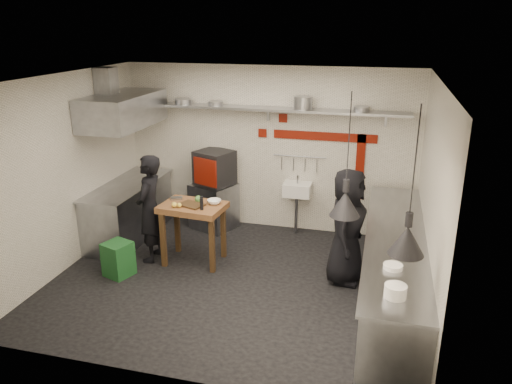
% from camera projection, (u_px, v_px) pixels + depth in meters
% --- Properties ---
extents(floor, '(5.00, 5.00, 0.00)m').
position_uv_depth(floor, '(234.00, 281.00, 7.04)').
color(floor, black).
rests_on(floor, ground).
extents(ceiling, '(5.00, 5.00, 0.00)m').
position_uv_depth(ceiling, '(230.00, 79.00, 6.13)').
color(ceiling, beige).
rests_on(ceiling, floor).
extents(wall_back, '(5.00, 0.04, 2.80)m').
position_uv_depth(wall_back, '(268.00, 149.00, 8.51)').
color(wall_back, white).
rests_on(wall_back, floor).
extents(wall_front, '(5.00, 0.04, 2.80)m').
position_uv_depth(wall_front, '(166.00, 255.00, 4.66)').
color(wall_front, white).
rests_on(wall_front, floor).
extents(wall_left, '(0.04, 4.20, 2.80)m').
position_uv_depth(wall_left, '(66.00, 173.00, 7.18)').
color(wall_left, white).
rests_on(wall_left, floor).
extents(wall_right, '(0.04, 4.20, 2.80)m').
position_uv_depth(wall_right, '(431.00, 203.00, 5.99)').
color(wall_right, white).
rests_on(wall_right, floor).
extents(red_band_horiz, '(1.70, 0.02, 0.14)m').
position_uv_depth(red_band_horiz, '(325.00, 136.00, 8.17)').
color(red_band_horiz, maroon).
rests_on(red_band_horiz, wall_back).
extents(red_band_vert, '(0.14, 0.02, 1.10)m').
position_uv_depth(red_band_vert, '(360.00, 167.00, 8.19)').
color(red_band_vert, maroon).
rests_on(red_band_vert, wall_back).
extents(red_tile_a, '(0.14, 0.02, 0.14)m').
position_uv_depth(red_tile_a, '(283.00, 118.00, 8.25)').
color(red_tile_a, maroon).
rests_on(red_tile_a, wall_back).
extents(red_tile_b, '(0.14, 0.02, 0.14)m').
position_uv_depth(red_tile_b, '(262.00, 133.00, 8.42)').
color(red_tile_b, maroon).
rests_on(red_tile_b, wall_back).
extents(back_shelf, '(4.60, 0.34, 0.04)m').
position_uv_depth(back_shelf, '(266.00, 109.00, 8.11)').
color(back_shelf, gray).
rests_on(back_shelf, wall_back).
extents(shelf_bracket_left, '(0.04, 0.06, 0.24)m').
position_uv_depth(shelf_bracket_left, '(163.00, 109.00, 8.73)').
color(shelf_bracket_left, gray).
rests_on(shelf_bracket_left, wall_back).
extents(shelf_bracket_mid, '(0.04, 0.06, 0.24)m').
position_uv_depth(shelf_bracket_mid, '(268.00, 113.00, 8.28)').
color(shelf_bracket_mid, gray).
rests_on(shelf_bracket_mid, wall_back).
extents(shelf_bracket_right, '(0.04, 0.06, 0.24)m').
position_uv_depth(shelf_bracket_right, '(386.00, 119.00, 7.83)').
color(shelf_bracket_right, gray).
rests_on(shelf_bracket_right, wall_back).
extents(pan_far_left, '(0.36, 0.36, 0.09)m').
position_uv_depth(pan_far_left, '(184.00, 101.00, 8.43)').
color(pan_far_left, gray).
rests_on(pan_far_left, back_shelf).
extents(pan_mid_left, '(0.28, 0.28, 0.07)m').
position_uv_depth(pan_mid_left, '(216.00, 103.00, 8.30)').
color(pan_mid_left, gray).
rests_on(pan_mid_left, back_shelf).
extents(stock_pot, '(0.30, 0.30, 0.20)m').
position_uv_depth(stock_pot, '(303.00, 103.00, 7.93)').
color(stock_pot, gray).
rests_on(stock_pot, back_shelf).
extents(pan_right, '(0.28, 0.28, 0.08)m').
position_uv_depth(pan_right, '(361.00, 109.00, 7.73)').
color(pan_right, gray).
rests_on(pan_right, back_shelf).
extents(oven_stand, '(0.86, 0.82, 0.80)m').
position_uv_depth(oven_stand, '(214.00, 206.00, 8.75)').
color(oven_stand, gray).
rests_on(oven_stand, floor).
extents(combi_oven, '(0.73, 0.71, 0.58)m').
position_uv_depth(combi_oven, '(215.00, 167.00, 8.56)').
color(combi_oven, black).
rests_on(combi_oven, oven_stand).
extents(oven_door, '(0.46, 0.21, 0.46)m').
position_uv_depth(oven_door, '(205.00, 172.00, 8.29)').
color(oven_door, maroon).
rests_on(oven_door, combi_oven).
extents(oven_glass, '(0.31, 0.14, 0.34)m').
position_uv_depth(oven_glass, '(206.00, 172.00, 8.28)').
color(oven_glass, black).
rests_on(oven_glass, oven_door).
extents(hand_sink, '(0.46, 0.34, 0.22)m').
position_uv_depth(hand_sink, '(297.00, 189.00, 8.41)').
color(hand_sink, white).
rests_on(hand_sink, wall_back).
extents(sink_tap, '(0.03, 0.03, 0.14)m').
position_uv_depth(sink_tap, '(298.00, 179.00, 8.36)').
color(sink_tap, gray).
rests_on(sink_tap, hand_sink).
extents(sink_drain, '(0.06, 0.06, 0.66)m').
position_uv_depth(sink_drain, '(296.00, 215.00, 8.52)').
color(sink_drain, gray).
rests_on(sink_drain, floor).
extents(utensil_rail, '(0.90, 0.02, 0.02)m').
position_uv_depth(utensil_rail, '(300.00, 156.00, 8.37)').
color(utensil_rail, gray).
rests_on(utensil_rail, wall_back).
extents(counter_right, '(0.70, 3.80, 0.90)m').
position_uv_depth(counter_right, '(393.00, 270.00, 6.38)').
color(counter_right, gray).
rests_on(counter_right, floor).
extents(counter_right_top, '(0.76, 3.90, 0.03)m').
position_uv_depth(counter_right_top, '(397.00, 237.00, 6.23)').
color(counter_right_top, gray).
rests_on(counter_right_top, counter_right).
extents(plate_stack, '(0.27, 0.27, 0.13)m').
position_uv_depth(plate_stack, '(395.00, 291.00, 4.82)').
color(plate_stack, white).
rests_on(plate_stack, counter_right_top).
extents(small_bowl_right, '(0.25, 0.25, 0.05)m').
position_uv_depth(small_bowl_right, '(393.00, 266.00, 5.40)').
color(small_bowl_right, white).
rests_on(small_bowl_right, counter_right_top).
extents(counter_left, '(0.70, 1.90, 0.90)m').
position_uv_depth(counter_left, '(129.00, 211.00, 8.37)').
color(counter_left, gray).
rests_on(counter_left, floor).
extents(counter_left_top, '(0.76, 2.00, 0.03)m').
position_uv_depth(counter_left_top, '(127.00, 185.00, 8.22)').
color(counter_left_top, gray).
rests_on(counter_left_top, counter_left).
extents(extractor_hood, '(0.78, 1.60, 0.50)m').
position_uv_depth(extractor_hood, '(123.00, 110.00, 7.80)').
color(extractor_hood, gray).
rests_on(extractor_hood, ceiling).
extents(hood_duct, '(0.28, 0.28, 0.50)m').
position_uv_depth(hood_duct, '(106.00, 84.00, 7.73)').
color(hood_duct, gray).
rests_on(hood_duct, ceiling).
extents(green_bin, '(0.45, 0.45, 0.50)m').
position_uv_depth(green_bin, '(118.00, 259.00, 7.13)').
color(green_bin, '#1C5825').
rests_on(green_bin, floor).
extents(prep_table, '(0.97, 0.72, 0.92)m').
position_uv_depth(prep_table, '(194.00, 233.00, 7.47)').
color(prep_table, brown).
rests_on(prep_table, floor).
extents(cutting_board, '(0.41, 0.35, 0.02)m').
position_uv_depth(cutting_board, '(192.00, 205.00, 7.27)').
color(cutting_board, '#462F19').
rests_on(cutting_board, prep_table).
extents(pepper_mill, '(0.06, 0.06, 0.20)m').
position_uv_depth(pepper_mill, '(202.00, 203.00, 7.08)').
color(pepper_mill, black).
rests_on(pepper_mill, prep_table).
extents(lemon_a, '(0.10, 0.10, 0.08)m').
position_uv_depth(lemon_a, '(174.00, 205.00, 7.20)').
color(lemon_a, yellow).
rests_on(lemon_a, prep_table).
extents(lemon_b, '(0.08, 0.08, 0.07)m').
position_uv_depth(lemon_b, '(179.00, 205.00, 7.19)').
color(lemon_b, yellow).
rests_on(lemon_b, prep_table).
extents(veg_ball, '(0.13, 0.13, 0.11)m').
position_uv_depth(veg_ball, '(198.00, 199.00, 7.40)').
color(veg_ball, '#518A3E').
rests_on(veg_ball, prep_table).
extents(steel_tray, '(0.21, 0.18, 0.03)m').
position_uv_depth(steel_tray, '(176.00, 198.00, 7.53)').
color(steel_tray, gray).
rests_on(steel_tray, prep_table).
extents(bowl, '(0.21, 0.21, 0.06)m').
position_uv_depth(bowl, '(214.00, 202.00, 7.34)').
color(bowl, white).
rests_on(bowl, prep_table).
extents(heat_lamp_near, '(0.38, 0.38, 1.36)m').
position_uv_depth(heat_lamp_near, '(348.00, 156.00, 5.28)').
color(heat_lamp_near, black).
rests_on(heat_lamp_near, ceiling).
extents(heat_lamp_far, '(0.44, 0.44, 1.43)m').
position_uv_depth(heat_lamp_far, '(413.00, 183.00, 4.52)').
color(heat_lamp_far, black).
rests_on(heat_lamp_far, ceiling).
extents(chef_left, '(0.44, 0.63, 1.64)m').
position_uv_depth(chef_left, '(150.00, 209.00, 7.44)').
color(chef_left, black).
rests_on(chef_left, floor).
extents(chef_right, '(0.62, 0.86, 1.63)m').
position_uv_depth(chef_right, '(347.00, 227.00, 6.80)').
color(chef_right, black).
rests_on(chef_right, floor).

